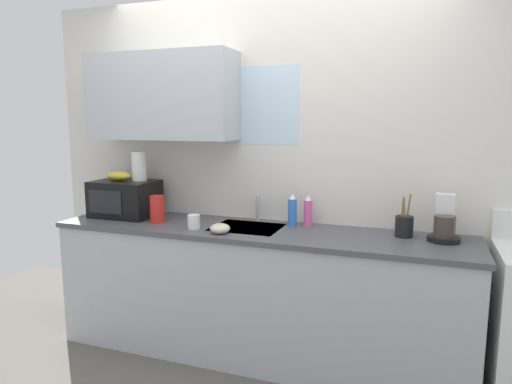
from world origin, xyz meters
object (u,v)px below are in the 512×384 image
Objects in this scene: paper_towel_roll at (139,166)px; cereal_canister at (157,209)px; mug_white at (194,222)px; banana_bunch at (119,176)px; dish_soap_bottle_blue at (292,211)px; coffee_maker at (444,223)px; small_bowl at (220,228)px; microwave at (125,198)px; dish_soap_bottle_pink at (308,212)px; utensil_crock at (404,226)px.

cereal_canister is at bearing -32.01° from paper_towel_roll.
cereal_canister is 2.01× the size of mug_white.
dish_soap_bottle_blue is (1.33, 0.11, -0.20)m from banana_bunch.
coffee_maker is 1.38m from small_bowl.
small_bowl is at bearing -15.46° from microwave.
microwave reaches higher than dish_soap_bottle_blue.
cereal_canister is (-1.04, -0.26, -0.00)m from dish_soap_bottle_pink.
banana_bunch is 0.89× the size of dish_soap_bottle_blue.
utensil_crock is 1.16m from small_bowl.
mug_white is 0.73× the size of small_bowl.
utensil_crock is (2.01, 0.07, -0.07)m from microwave.
paper_towel_roll is 1.69× the size of small_bowl.
mug_white is at bearing -14.63° from banana_bunch.
banana_bunch is at bearing 165.23° from small_bowl.
coffee_maker is at bearing 0.22° from paper_towel_roll.
utensil_crock reaches higher than dish_soap_bottle_pink.
dish_soap_bottle_pink is at bearing 13.91° from cereal_canister.
banana_bunch is 0.18m from paper_towel_roll.
utensil_crock is 2.08× the size of small_bowl.
dish_soap_bottle_pink is 1.12× the size of cereal_canister.
dish_soap_bottle_blue is at bearing 43.71° from small_bowl.
dish_soap_bottle_blue is 1.72× the size of small_bowl.
dish_soap_bottle_blue is at bearing 5.13° from microwave.
banana_bunch is at bearing -175.13° from dish_soap_bottle_blue.
cereal_canister is 0.35m from mug_white.
utensil_crock is at bearing 16.00° from small_bowl.
microwave is 0.71m from mug_white.
cereal_canister is 1.68m from utensil_crock.
coffee_maker is at bearing 12.91° from small_bowl.
cereal_canister is (0.24, -0.15, -0.28)m from paper_towel_roll.
dish_soap_bottle_pink is at bearing 4.79° from paper_towel_roll.
cereal_canister is (-1.90, -0.16, -0.01)m from coffee_maker.
utensil_crock is at bearing -7.81° from dish_soap_bottle_pink.
dish_soap_bottle_pink is at bearing 40.32° from small_bowl.
mug_white is (0.58, -0.24, -0.33)m from paper_towel_roll.
utensil_crock reaches higher than small_bowl.
cereal_canister is (-0.94, -0.21, -0.01)m from dish_soap_bottle_blue.
banana_bunch is 1.54× the size of small_bowl.
paper_towel_roll is at bearing -175.21° from dish_soap_bottle_pink.
banana_bunch reaches higher than dish_soap_bottle_pink.
paper_towel_roll is at bearing 159.40° from small_bowl.
paper_towel_roll is at bearing 18.43° from banana_bunch.
utensil_crock is (2.06, 0.07, -0.24)m from banana_bunch.
microwave is 2.16× the size of dish_soap_bottle_pink.
small_bowl is (0.80, -0.30, -0.35)m from paper_towel_roll.
dish_soap_bottle_pink is (-0.87, 0.10, -0.01)m from coffee_maker.
dish_soap_bottle_pink is 1.07m from cereal_canister.
paper_towel_roll is 1.15× the size of cereal_canister.
dish_soap_bottle_blue is 1.05× the size of dish_soap_bottle_pink.
dish_soap_bottle_blue is 0.83× the size of utensil_crock.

